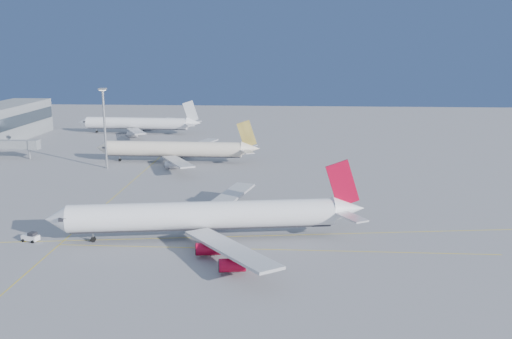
% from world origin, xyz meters
% --- Properties ---
extents(ground, '(500.00, 500.00, 0.00)m').
position_xyz_m(ground, '(0.00, 0.00, 0.00)').
color(ground, slate).
rests_on(ground, ground).
extents(jet_bridge, '(23.60, 3.60, 6.90)m').
position_xyz_m(jet_bridge, '(-93.11, 72.00, 5.17)').
color(jet_bridge, gray).
rests_on(jet_bridge, ground).
extents(taxiway_lines, '(118.86, 140.00, 0.02)m').
position_xyz_m(taxiway_lines, '(-14.71, 6.34, 0.01)').
color(taxiway_lines, gold).
rests_on(taxiway_lines, ground).
extents(airliner_virgin, '(67.79, 60.32, 16.76)m').
position_xyz_m(airliner_virgin, '(-9.24, -8.05, 5.05)').
color(airliner_virgin, white).
rests_on(airliner_virgin, ground).
extents(airliner_etihad, '(57.92, 53.65, 15.15)m').
position_xyz_m(airliner_etihad, '(-31.70, 69.64, 4.61)').
color(airliner_etihad, beige).
rests_on(airliner_etihad, ground).
extents(airliner_third, '(57.69, 53.19, 15.48)m').
position_xyz_m(airliner_third, '(-61.63, 131.23, 4.69)').
color(airliner_third, white).
rests_on(airliner_third, ground).
extents(pushback_tug, '(3.88, 2.92, 1.99)m').
position_xyz_m(pushback_tug, '(-46.76, -12.27, 0.92)').
color(pushback_tug, white).
rests_on(pushback_tug, ground).
extents(light_mast, '(2.29, 2.29, 26.53)m').
position_xyz_m(light_mast, '(-53.45, 58.80, 15.66)').
color(light_mast, gray).
rests_on(light_mast, ground).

